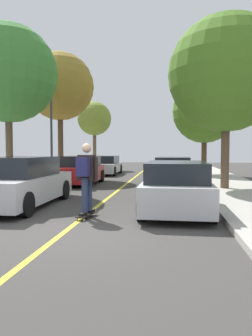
% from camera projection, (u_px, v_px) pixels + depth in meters
% --- Properties ---
extents(ground, '(80.00, 80.00, 0.00)m').
position_uv_depth(ground, '(65.00, 231.00, 6.63)').
color(ground, '#3D3A38').
extents(center_line, '(0.12, 39.20, 0.01)m').
position_uv_depth(center_line, '(104.00, 201.00, 10.59)').
color(center_line, gold).
rests_on(center_line, ground).
extents(parked_car_left_nearest, '(2.00, 4.52, 1.46)m').
position_uv_depth(parked_car_left_nearest, '(20.00, 183.00, 9.61)').
color(parked_car_left_nearest, '#B7B7BC').
rests_on(parked_car_left_nearest, ground).
extents(parked_car_left_near, '(2.01, 4.14, 1.39)m').
position_uv_depth(parked_car_left_near, '(79.00, 170.00, 15.96)').
color(parked_car_left_near, maroon).
rests_on(parked_car_left_near, ground).
extents(parked_car_left_far, '(1.95, 4.31, 1.30)m').
position_uv_depth(parked_car_left_far, '(105.00, 165.00, 22.49)').
color(parked_car_left_far, '#B7B7BC').
rests_on(parked_car_left_far, ground).
extents(parked_car_right_nearest, '(1.85, 4.17, 1.35)m').
position_uv_depth(parked_car_right_nearest, '(176.00, 187.00, 8.77)').
color(parked_car_right_nearest, '#B7B7BC').
rests_on(parked_car_right_nearest, ground).
extents(parked_car_right_near, '(1.95, 4.35, 1.34)m').
position_uv_depth(parked_car_right_near, '(173.00, 171.00, 15.73)').
color(parked_car_right_near, '#BCAD89').
rests_on(parked_car_right_near, ground).
extents(street_tree_left_nearest, '(3.94, 3.94, 6.59)m').
position_uv_depth(street_tree_left_nearest, '(8.00, 74.00, 13.03)').
color(street_tree_left_nearest, brown).
rests_on(street_tree_left_nearest, sidewalk_left).
extents(street_tree_left_near, '(4.01, 4.01, 7.33)m').
position_uv_depth(street_tree_left_near, '(60.00, 87.00, 19.25)').
color(street_tree_left_near, '#4C3823').
rests_on(street_tree_left_near, sidewalk_left).
extents(street_tree_left_far, '(2.93, 2.93, 5.77)m').
position_uv_depth(street_tree_left_far, '(94.00, 119.00, 28.20)').
color(street_tree_left_far, brown).
rests_on(street_tree_left_far, sidewalk_left).
extents(street_tree_right_nearest, '(4.63, 4.63, 6.89)m').
position_uv_depth(street_tree_right_nearest, '(226.00, 74.00, 12.94)').
color(street_tree_right_nearest, brown).
rests_on(street_tree_right_nearest, sidewalk_right).
extents(street_tree_right_near, '(4.08, 4.08, 6.08)m').
position_uv_depth(street_tree_right_near, '(205.00, 111.00, 20.81)').
color(street_tree_right_near, '#4C3823').
rests_on(street_tree_right_near, sidewalk_right).
extents(streetlamp, '(0.36, 0.24, 5.92)m').
position_uv_depth(streetlamp, '(51.00, 115.00, 16.99)').
color(streetlamp, '#38383D').
rests_on(streetlamp, sidewalk_left).
extents(skateboard, '(0.39, 0.87, 0.10)m').
position_uv_depth(skateboard, '(87.00, 214.00, 7.95)').
color(skateboard, black).
rests_on(skateboard, ground).
extents(skateboarder, '(0.59, 0.71, 1.72)m').
position_uv_depth(skateboarder, '(86.00, 174.00, 7.86)').
color(skateboarder, black).
rests_on(skateboarder, skateboard).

